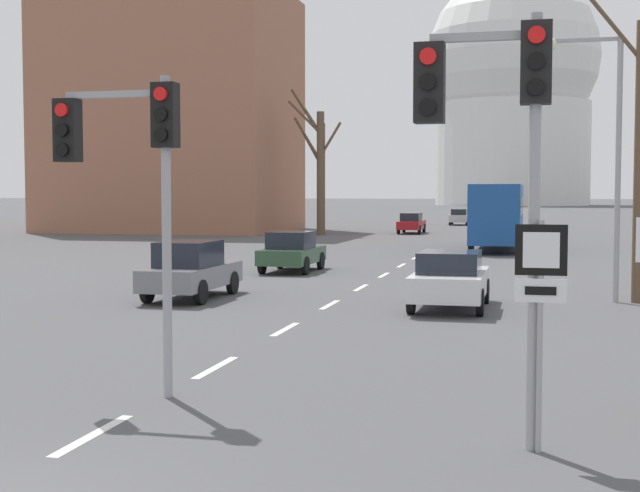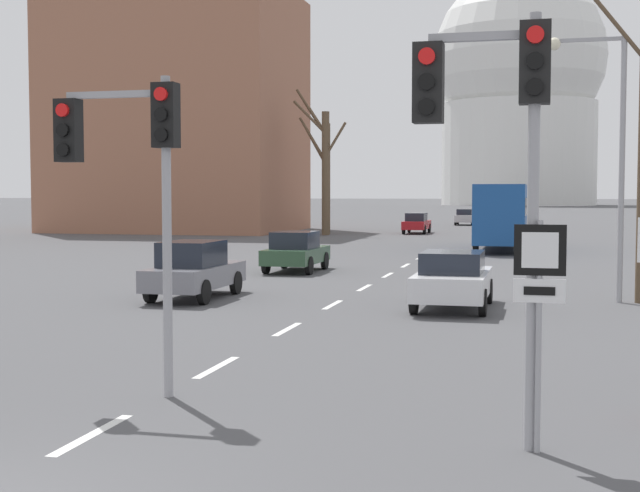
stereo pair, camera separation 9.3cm
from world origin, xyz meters
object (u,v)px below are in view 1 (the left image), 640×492
object	(u,v)px
sedan_near_right	(292,251)
city_bus	(498,211)
sedan_far_right	(411,223)
traffic_signal_near_right	(498,123)
sedan_far_left	(191,270)
route_sign_post	(541,294)
sedan_mid_centre	(459,217)
traffic_signal_centre_tall	(131,156)
street_lamp_right	(603,137)
sedan_near_left	(450,279)
sedan_distant_centre	(501,217)

from	to	relation	value
sedan_near_right	city_bus	size ratio (longest dim) A/B	0.37
sedan_far_right	city_bus	distance (m)	18.59
traffic_signal_near_right	sedan_far_left	size ratio (longest dim) A/B	1.22
route_sign_post	sedan_mid_centre	world-z (taller)	route_sign_post
sedan_far_left	city_bus	distance (m)	26.12
traffic_signal_centre_tall	route_sign_post	world-z (taller)	traffic_signal_centre_tall
street_lamp_right	sedan_near_right	distance (m)	13.67
sedan_near_left	sedan_near_right	distance (m)	11.91
route_sign_post	sedan_far_right	xyz separation A→B (m)	(-9.03, 55.46, -1.11)
street_lamp_right	sedan_mid_centre	xyz separation A→B (m)	(-8.70, 58.13, -3.86)
traffic_signal_near_right	city_bus	distance (m)	38.27
traffic_signal_near_right	sedan_near_right	distance (m)	24.29
sedan_mid_centre	sedan_near_right	bearing A→B (deg)	-92.57
traffic_signal_centre_tall	sedan_near_left	xyz separation A→B (m)	(3.76, 11.27, -2.85)
sedan_near_right	sedan_far_left	bearing A→B (deg)	-93.23
sedan_far_right	city_bus	bearing A→B (deg)	-67.76
route_sign_post	sedan_mid_centre	size ratio (longest dim) A/B	0.70
traffic_signal_centre_tall	sedan_far_right	xyz separation A→B (m)	(-3.03, 53.82, -2.85)
sedan_distant_centre	sedan_far_right	bearing A→B (deg)	-111.59
sedan_mid_centre	sedan_far_right	distance (m)	18.16
traffic_signal_centre_tall	street_lamp_right	world-z (taller)	street_lamp_right
sedan_near_left	sedan_far_right	xyz separation A→B (m)	(-6.79, 42.55, -0.01)
traffic_signal_near_right	route_sign_post	bearing A→B (deg)	-10.40
sedan_mid_centre	traffic_signal_centre_tall	bearing A→B (deg)	-89.24
sedan_far_left	city_bus	xyz separation A→B (m)	(7.75, 24.92, 1.20)
traffic_signal_centre_tall	street_lamp_right	bearing A→B (deg)	60.55
route_sign_post	sedan_near_right	bearing A→B (deg)	112.29
route_sign_post	sedan_far_left	world-z (taller)	route_sign_post
traffic_signal_near_right	sedan_mid_centre	distance (m)	73.75
traffic_signal_near_right	sedan_near_left	distance (m)	13.31
sedan_mid_centre	city_bus	xyz separation A→B (m)	(4.94, -35.21, 1.29)
route_sign_post	sedan_distant_centre	xyz separation A→B (m)	(-2.99, 70.73, -1.06)
sedan_distant_centre	sedan_near_left	bearing A→B (deg)	-89.25
sedan_far_right	traffic_signal_centre_tall	bearing A→B (deg)	-86.78
route_sign_post	sedan_near_right	xyz separation A→B (m)	(-9.24, 22.55, -1.10)
route_sign_post	sedan_far_right	world-z (taller)	route_sign_post
sedan_distant_centre	city_bus	distance (m)	32.47
traffic_signal_near_right	sedan_near_left	xyz separation A→B (m)	(-1.72, 12.82, -3.12)
sedan_far_right	traffic_signal_near_right	bearing A→B (deg)	-81.25
sedan_near_left	sedan_distant_centre	world-z (taller)	sedan_distant_centre
sedan_near_left	city_bus	world-z (taller)	city_bus
city_bus	sedan_far_right	bearing A→B (deg)	112.24
sedan_mid_centre	sedan_distant_centre	world-z (taller)	sedan_distant_centre
sedan_near_left	sedan_mid_centre	size ratio (longest dim) A/B	1.07
sedan_mid_centre	sedan_far_left	distance (m)	60.19
traffic_signal_near_right	sedan_near_left	bearing A→B (deg)	97.66
traffic_signal_near_right	city_bus	world-z (taller)	traffic_signal_near_right
route_sign_post	sedan_far_left	xyz separation A→B (m)	(-9.76, 13.38, -1.05)
sedan_far_right	city_bus	size ratio (longest dim) A/B	0.42
sedan_near_right	city_bus	bearing A→B (deg)	65.33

